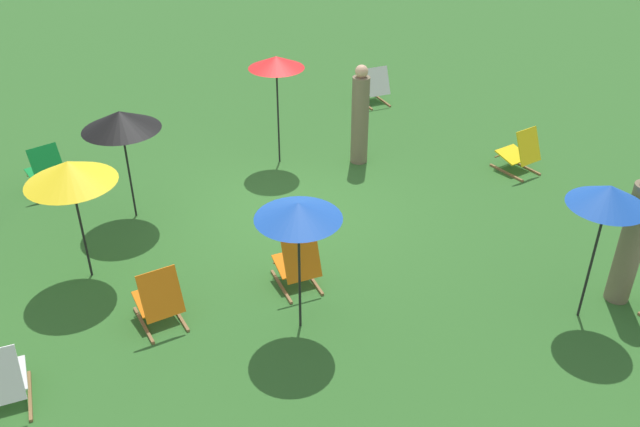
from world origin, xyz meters
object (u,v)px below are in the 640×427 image
deckchair_0 (46,171)px  umbrella_1 (298,211)px  umbrella_0 (276,63)px  person_1 (360,117)px  person_0 (632,240)px  deckchair_7 (0,381)px  deckchair_3 (520,153)px  deckchair_2 (159,300)px  umbrella_3 (120,120)px  deckchair_6 (298,263)px  umbrella_2 (609,196)px  umbrella_4 (69,172)px  deckchair_9 (375,87)px

deckchair_0 → umbrella_1: 5.63m
umbrella_0 → person_1: 1.74m
person_0 → deckchair_7: bearing=-115.9°
deckchair_3 → deckchair_2: bearing=2.5°
deckchair_3 → person_0: 3.60m
umbrella_1 → umbrella_3: size_ratio=1.00×
deckchair_6 → umbrella_3: bearing=-57.9°
deckchair_7 → umbrella_2: (-6.25, 2.59, 1.36)m
deckchair_3 → person_1: 2.85m
umbrella_2 → umbrella_0: bearing=-82.4°
deckchair_2 → person_0: (-5.04, 2.97, 0.54)m
umbrella_3 → umbrella_1: bearing=100.1°
deckchair_3 → person_0: (1.73, 3.11, 0.54)m
deckchair_2 → person_0: 5.88m
deckchair_0 → deckchair_6: 4.98m
umbrella_0 → deckchair_0: bearing=-19.6°
umbrella_4 → person_0: (-5.42, 4.46, -0.69)m
deckchair_0 → umbrella_0: size_ratio=0.43×
umbrella_1 → umbrella_2: bearing=147.9°
umbrella_3 → umbrella_4: bearing=45.9°
deckchair_3 → deckchair_7: same height
deckchair_2 → deckchair_3: (-6.77, -0.15, 0.00)m
deckchair_3 → person_0: bearing=62.2°
deckchair_6 → umbrella_0: umbrella_0 is taller
deckchair_2 → deckchair_3: bearing=-173.7°
deckchair_0 → deckchair_2: size_ratio=1.00×
deckchair_6 → deckchair_9: size_ratio=1.00×
deckchair_6 → umbrella_2: (-2.55, 2.54, 1.36)m
deckchair_7 → umbrella_0: 6.52m
deckchair_0 → person_1: size_ratio=0.46×
deckchair_6 → person_1: person_1 is taller
umbrella_3 → person_0: size_ratio=0.93×
deckchair_9 → umbrella_0: bearing=31.7°
deckchair_3 → deckchair_9: size_ratio=0.99×
deckchair_6 → umbrella_0: size_ratio=0.43×
deckchair_3 → deckchair_9: bearing=-88.1°
deckchair_7 → umbrella_3: umbrella_3 is taller
deckchair_0 → deckchair_3: size_ratio=1.00×
deckchair_0 → deckchair_7: 4.87m
umbrella_0 → deckchair_3: bearing=139.2°
deckchair_0 → deckchair_9: (-6.87, 0.16, 0.00)m
umbrella_2 → deckchair_9: bearing=-108.9°
deckchair_3 → umbrella_0: bearing=-39.5°
deckchair_9 → deckchair_2: bearing=42.7°
deckchair_6 → umbrella_0: 4.00m
deckchair_6 → umbrella_2: 3.85m
deckchair_9 → person_1: 2.84m
deckchair_7 → person_0: person_0 is taller
deckchair_7 → umbrella_1: (-3.28, 0.73, 1.29)m
umbrella_2 → person_0: (-0.70, 0.07, -0.83)m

